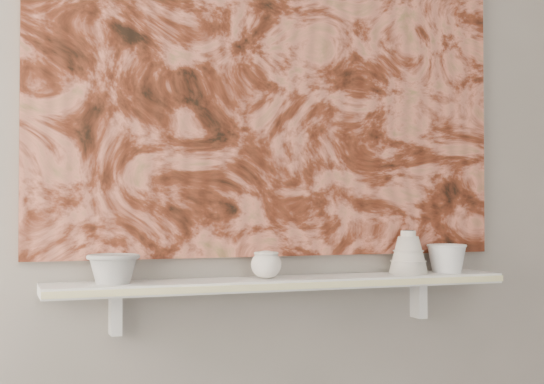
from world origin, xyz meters
name	(u,v)px	position (x,y,z in m)	size (l,w,h in m)	color
wall_back	(275,139)	(0.00, 1.60, 1.35)	(3.60, 3.60, 0.00)	gray
shelf	(286,283)	(0.00, 1.51, 0.92)	(1.40, 0.18, 0.03)	white
shelf_stripe	(298,286)	(0.00, 1.41, 0.92)	(1.40, 0.01, 0.02)	beige
bracket_left	(115,313)	(-0.49, 1.57, 0.84)	(0.03, 0.06, 0.12)	white
bracket_right	(419,299)	(0.49, 1.57, 0.84)	(0.03, 0.06, 0.12)	white
painting	(276,77)	(0.00, 1.59, 1.54)	(1.50, 0.03, 1.10)	#602615
house_motif	(407,179)	(0.45, 1.57, 1.23)	(0.09, 0.00, 0.08)	black
bowl_grey	(113,268)	(-0.51, 1.51, 0.97)	(0.15, 0.15, 0.08)	gray
cup_cream	(266,265)	(-0.06, 1.51, 0.97)	(0.09, 0.09, 0.08)	beige
bell_vessel	(408,252)	(0.41, 1.51, 1.00)	(0.12, 0.12, 0.14)	beige
bowl_white	(447,258)	(0.56, 1.51, 0.98)	(0.13, 0.13, 0.09)	silver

